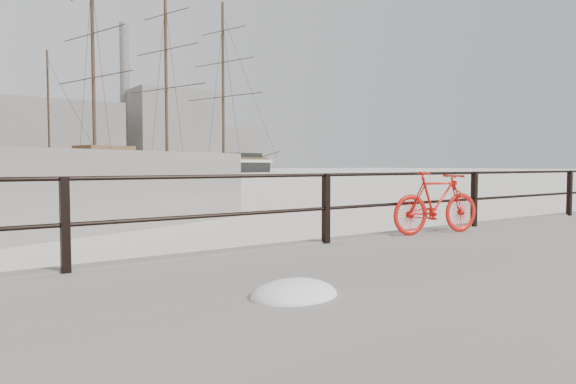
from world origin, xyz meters
TOP-DOWN VIEW (x-y plane):
  - ground at (0.00, 0.00)m, footprint 400.00×400.00m
  - guardrail at (0.00, -0.15)m, footprint 28.00×0.10m
  - bicycle at (-1.39, -0.41)m, footprint 1.70×0.57m
  - barque_black at (27.32, 81.58)m, footprint 65.52×37.40m
  - schooner_mid at (1.46, 80.63)m, footprint 29.06×16.76m
  - industrial_west at (20.00, 140.00)m, footprint 32.00×18.00m
  - industrial_mid at (55.00, 145.00)m, footprint 26.00×20.00m
  - industrial_east at (78.00, 150.00)m, footprint 20.00×16.00m
  - smokestack at (42.00, 150.00)m, footprint 2.80×2.80m

SIDE VIEW (x-z plane):
  - ground at x=0.00m, z-range 0.00..0.00m
  - barque_black at x=27.32m, z-range -17.54..17.54m
  - schooner_mid at x=1.46m, z-range -9.89..9.89m
  - guardrail at x=0.00m, z-range 0.35..1.35m
  - bicycle at x=-1.39m, z-range 0.35..1.37m
  - industrial_east at x=78.00m, z-range 0.00..14.00m
  - industrial_west at x=20.00m, z-range 0.00..18.00m
  - industrial_mid at x=55.00m, z-range 0.00..24.00m
  - smokestack at x=42.00m, z-range 0.00..44.00m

